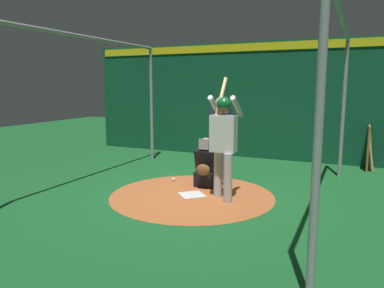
{
  "coord_description": "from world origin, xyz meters",
  "views": [
    {
      "loc": [
        5.91,
        2.67,
        1.99
      ],
      "look_at": [
        0.0,
        0.0,
        0.95
      ],
      "focal_mm": 34.53,
      "sensor_mm": 36.0,
      "label": 1
    }
  ],
  "objects_px": {
    "catcher": "(206,167)",
    "bat_rack": "(369,148)",
    "home_plate": "(192,195)",
    "baseball_0": "(173,179)",
    "umpire": "(220,134)",
    "batter": "(223,138)"
  },
  "relations": [
    {
      "from": "catcher",
      "to": "batter",
      "type": "bearing_deg",
      "value": 42.46
    },
    {
      "from": "baseball_0",
      "to": "catcher",
      "type": "bearing_deg",
      "value": 83.09
    },
    {
      "from": "bat_rack",
      "to": "baseball_0",
      "type": "distance_m",
      "value": 4.81
    },
    {
      "from": "bat_rack",
      "to": "catcher",
      "type": "bearing_deg",
      "value": -43.44
    },
    {
      "from": "umpire",
      "to": "bat_rack",
      "type": "xyz_separation_m",
      "value": [
        -2.48,
        2.88,
        -0.49
      ]
    },
    {
      "from": "batter",
      "to": "baseball_0",
      "type": "distance_m",
      "value": 1.86
    },
    {
      "from": "home_plate",
      "to": "catcher",
      "type": "bearing_deg",
      "value": 179.88
    },
    {
      "from": "home_plate",
      "to": "umpire",
      "type": "bearing_deg",
      "value": 177.0
    },
    {
      "from": "catcher",
      "to": "bat_rack",
      "type": "height_order",
      "value": "bat_rack"
    },
    {
      "from": "home_plate",
      "to": "batter",
      "type": "bearing_deg",
      "value": 93.4
    },
    {
      "from": "batter",
      "to": "bat_rack",
      "type": "relative_size",
      "value": 2.03
    },
    {
      "from": "batter",
      "to": "bat_rack",
      "type": "xyz_separation_m",
      "value": [
        -3.74,
        2.37,
        -0.6
      ]
    },
    {
      "from": "baseball_0",
      "to": "umpire",
      "type": "bearing_deg",
      "value": 122.35
    },
    {
      "from": "umpire",
      "to": "home_plate",
      "type": "bearing_deg",
      "value": -3.0
    },
    {
      "from": "bat_rack",
      "to": "baseball_0",
      "type": "height_order",
      "value": "bat_rack"
    },
    {
      "from": "home_plate",
      "to": "umpire",
      "type": "xyz_separation_m",
      "value": [
        -1.29,
        0.07,
        0.97
      ]
    },
    {
      "from": "home_plate",
      "to": "baseball_0",
      "type": "height_order",
      "value": "baseball_0"
    },
    {
      "from": "home_plate",
      "to": "baseball_0",
      "type": "bearing_deg",
      "value": -134.47
    },
    {
      "from": "catcher",
      "to": "umpire",
      "type": "bearing_deg",
      "value": 173.97
    },
    {
      "from": "catcher",
      "to": "bat_rack",
      "type": "xyz_separation_m",
      "value": [
        -3.11,
        2.95,
        0.11
      ]
    },
    {
      "from": "home_plate",
      "to": "batter",
      "type": "height_order",
      "value": "batter"
    },
    {
      "from": "home_plate",
      "to": "bat_rack",
      "type": "relative_size",
      "value": 0.4
    }
  ]
}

